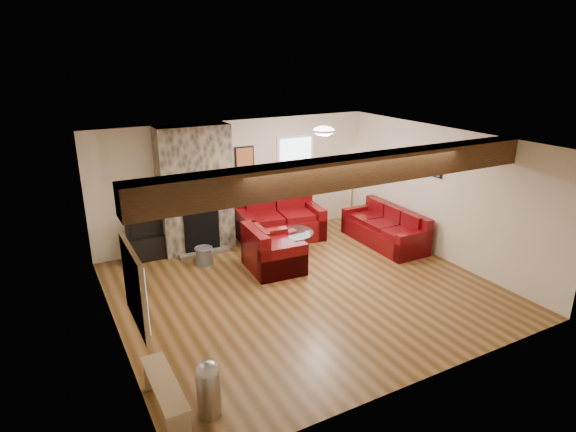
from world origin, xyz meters
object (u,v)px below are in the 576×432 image
(television, at_px, (145,225))
(sofa_three, at_px, (384,226))
(loveseat, at_px, (280,218))
(floor_lamp, at_px, (353,169))
(armchair_red, at_px, (274,248))
(coffee_table, at_px, (290,243))
(tv_cabinet, at_px, (148,247))

(television, bearing_deg, sofa_three, -19.27)
(loveseat, height_order, floor_lamp, floor_lamp)
(armchair_red, relative_size, television, 1.33)
(armchair_red, bearing_deg, coffee_table, -47.16)
(television, xyz_separation_m, floor_lamp, (4.81, 0.02, 0.52))
(coffee_table, height_order, floor_lamp, floor_lamp)
(armchair_red, relative_size, coffee_table, 1.10)
(coffee_table, relative_size, floor_lamp, 0.66)
(armchair_red, bearing_deg, tv_cabinet, 54.08)
(loveseat, bearing_deg, armchair_red, -114.36)
(tv_cabinet, relative_size, floor_lamp, 0.66)
(armchair_red, bearing_deg, sofa_three, -85.70)
(loveseat, relative_size, television, 2.27)
(sofa_three, bearing_deg, armchair_red, -88.48)
(coffee_table, xyz_separation_m, television, (-2.52, 1.11, 0.46))
(armchair_red, distance_m, television, 2.51)
(tv_cabinet, bearing_deg, television, 0.00)
(loveseat, relative_size, armchair_red, 1.70)
(sofa_three, bearing_deg, tv_cabinet, -108.25)
(tv_cabinet, bearing_deg, floor_lamp, 0.24)
(television, height_order, floor_lamp, floor_lamp)
(armchair_red, xyz_separation_m, tv_cabinet, (-1.92, 1.59, -0.18))
(armchair_red, bearing_deg, floor_lamp, -57.07)
(loveseat, distance_m, television, 2.74)
(television, distance_m, floor_lamp, 4.84)
(armchair_red, distance_m, tv_cabinet, 2.50)
(sofa_three, height_order, tv_cabinet, sofa_three)
(loveseat, xyz_separation_m, floor_lamp, (2.09, 0.32, 0.75))
(loveseat, height_order, television, loveseat)
(armchair_red, bearing_deg, television, 54.08)
(tv_cabinet, xyz_separation_m, television, (0.00, 0.00, 0.46))
(loveseat, distance_m, armchair_red, 1.52)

